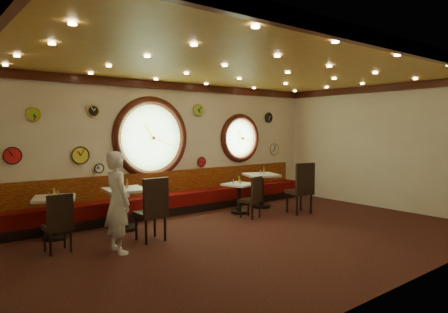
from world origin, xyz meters
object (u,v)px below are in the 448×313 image
(condiment_d_salt, at_px, (261,172))
(table_a, at_px, (55,212))
(condiment_c_pepper, at_px, (241,182))
(condiment_d_pepper, at_px, (264,172))
(chair_a, at_px, (59,219))
(condiment_a_salt, at_px, (49,195))
(table_b, at_px, (125,204))
(condiment_c_salt, at_px, (233,181))
(condiment_a_pepper, at_px, (58,194))
(waiter, at_px, (118,202))
(condiment_d_bottle, at_px, (264,170))
(chair_b, at_px, (153,205))
(condiment_a_bottle, at_px, (55,192))
(condiment_b_bottle, at_px, (127,183))
(table_d, at_px, (261,186))
(condiment_c_bottle, at_px, (239,179))
(table_c, at_px, (239,194))
(chair_c, at_px, (253,194))
(condiment_b_salt, at_px, (122,186))

(condiment_d_salt, bearing_deg, table_a, 177.62)
(condiment_c_pepper, bearing_deg, condiment_d_pepper, 12.68)
(chair_a, relative_size, condiment_a_salt, 7.15)
(table_b, xyz_separation_m, condiment_c_salt, (2.76, -0.13, 0.25))
(condiment_a_pepper, distance_m, waiter, 1.58)
(table_a, bearing_deg, condiment_d_bottle, -1.44)
(chair_b, relative_size, condiment_d_salt, 6.44)
(table_b, height_order, condiment_c_salt, table_b)
(table_b, relative_size, condiment_a_bottle, 5.83)
(condiment_c_salt, xyz_separation_m, condiment_b_bottle, (-2.65, 0.25, 0.16))
(condiment_c_salt, height_order, condiment_d_pepper, condiment_d_pepper)
(table_d, relative_size, waiter, 0.61)
(table_b, relative_size, condiment_b_bottle, 4.92)
(condiment_a_salt, xyz_separation_m, waiter, (0.68, -1.53, 0.01))
(condiment_a_bottle, bearing_deg, condiment_b_bottle, -7.96)
(table_a, bearing_deg, chair_b, -44.02)
(chair_a, distance_m, condiment_b_bottle, 1.89)
(table_a, height_order, condiment_b_bottle, condiment_b_bottle)
(table_d, relative_size, condiment_b_bottle, 5.85)
(condiment_b_bottle, relative_size, condiment_c_bottle, 1.09)
(chair_b, distance_m, condiment_a_bottle, 1.96)
(chair_a, relative_size, condiment_d_salt, 5.41)
(table_c, xyz_separation_m, table_d, (0.93, 0.19, 0.10))
(table_c, height_order, chair_c, chair_c)
(table_d, relative_size, condiment_d_pepper, 11.38)
(condiment_a_pepper, distance_m, condiment_d_bottle, 5.23)
(condiment_a_salt, relative_size, condiment_a_bottle, 0.58)
(condiment_a_salt, distance_m, condiment_d_pepper, 5.26)
(condiment_a_salt, relative_size, condiment_d_bottle, 0.48)
(table_a, bearing_deg, condiment_d_salt, -2.38)
(chair_c, relative_size, waiter, 0.35)
(condiment_c_salt, height_order, condiment_c_bottle, condiment_c_bottle)
(condiment_c_bottle, bearing_deg, table_b, 178.52)
(condiment_d_salt, xyz_separation_m, condiment_c_bottle, (-0.79, -0.05, -0.13))
(condiment_b_salt, bearing_deg, table_a, 172.25)
(condiment_b_bottle, bearing_deg, table_a, 177.41)
(chair_b, distance_m, condiment_d_salt, 3.91)
(condiment_a_bottle, xyz_separation_m, condiment_b_bottle, (1.39, -0.19, 0.07))
(condiment_b_salt, xyz_separation_m, condiment_c_pepper, (2.93, -0.31, -0.13))
(condiment_a_pepper, distance_m, condiment_c_bottle, 4.25)
(condiment_d_salt, bearing_deg, table_b, 179.63)
(table_b, distance_m, table_c, 2.90)
(table_b, distance_m, condiment_c_pepper, 2.89)
(chair_c, bearing_deg, condiment_c_pepper, 66.24)
(condiment_d_salt, distance_m, condiment_d_bottle, 0.21)
(table_c, xyz_separation_m, waiter, (-3.62, -1.12, 0.39))
(condiment_b_salt, distance_m, waiter, 1.50)
(table_b, bearing_deg, condiment_a_salt, 171.62)
(condiment_b_bottle, bearing_deg, condiment_b_salt, -147.18)
(condiment_d_pepper, distance_m, condiment_d_bottle, 0.18)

